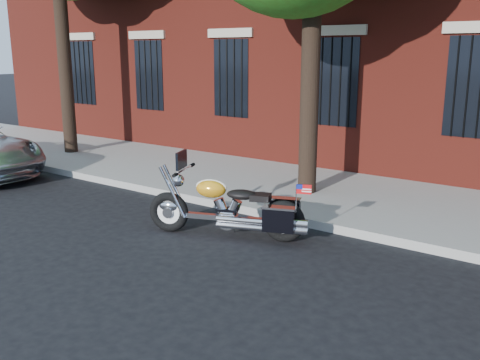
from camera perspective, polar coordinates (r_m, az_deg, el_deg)
The scene contains 4 objects.
ground at distance 8.85m, azimuth -4.95°, elevation -5.59°, with size 120.00×120.00×0.00m, color black.
curb at distance 9.86m, azimuth 0.28°, elevation -3.06°, with size 40.00×0.16×0.15m, color gray.
sidewalk at distance 11.38m, azimuth 5.78°, elevation -0.84°, with size 40.00×3.60×0.15m, color gray.
motorcycle at distance 8.43m, azimuth -0.77°, elevation -3.23°, with size 2.65×1.34×1.36m.
Camera 1 is at (5.48, -6.31, 2.90)m, focal length 40.00 mm.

